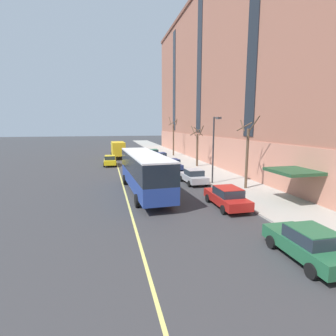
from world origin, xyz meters
TOP-DOWN VIEW (x-y plane):
  - ground_plane at (0.00, 0.00)m, footprint 260.00×260.00m
  - sidewalk at (9.14, 3.00)m, footprint 5.56×160.00m
  - city_bus at (-0.40, 4.36)m, footprint 3.31×12.34m
  - parked_car_green_0 at (5.16, -8.95)m, footprint 2.08×4.39m
  - parked_car_navy_1 at (5.18, 24.16)m, footprint 1.97×4.29m
  - parked_car_red_3 at (5.03, -0.93)m, footprint 2.06×4.75m
  - parked_car_navy_4 at (5.05, 15.75)m, footprint 2.06×4.56m
  - parked_car_green_5 at (5.01, 30.25)m, footprint 1.97×4.71m
  - parked_car_silver_7 at (5.16, 7.21)m, footprint 2.09×4.28m
  - box_truck at (-1.56, 30.50)m, footprint 2.51×7.18m
  - taxi_cab at (-3.14, 21.88)m, footprint 2.00×4.50m
  - street_tree_mid_block at (9.22, 3.74)m, footprint 1.57×1.45m
  - street_tree_far_uptown at (9.20, 17.55)m, footprint 1.68×1.70m
  - street_tree_far_downtown at (9.20, 31.45)m, footprint 1.80×1.81m
  - street_lamp at (6.96, 6.21)m, footprint 0.36×1.48m
  - lane_centerline at (-2.10, 3.00)m, footprint 0.16×140.00m

SIDE VIEW (x-z plane):
  - ground_plane at x=0.00m, z-range 0.00..0.00m
  - lane_centerline at x=-2.10m, z-range 0.00..0.01m
  - sidewalk at x=9.14m, z-range 0.00..0.15m
  - parked_car_navy_1 at x=5.18m, z-range 0.00..1.56m
  - parked_car_silver_7 at x=5.16m, z-range 0.00..1.56m
  - taxi_cab at x=-3.14m, z-range 0.00..1.56m
  - parked_car_navy_4 at x=5.05m, z-range 0.00..1.56m
  - parked_car_green_5 at x=5.01m, z-range 0.00..1.56m
  - parked_car_green_0 at x=5.16m, z-range 0.00..1.56m
  - parked_car_red_3 at x=5.03m, z-range 0.01..1.57m
  - box_truck at x=-1.56m, z-range 0.21..3.25m
  - city_bus at x=-0.40m, z-range 0.29..3.93m
  - street_tree_far_uptown at x=9.20m, z-range 0.20..6.07m
  - street_tree_mid_block at x=9.22m, z-range 0.04..6.85m
  - street_tree_far_downtown at x=9.20m, z-range 0.00..7.52m
  - street_lamp at x=6.96m, z-range 0.92..7.67m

